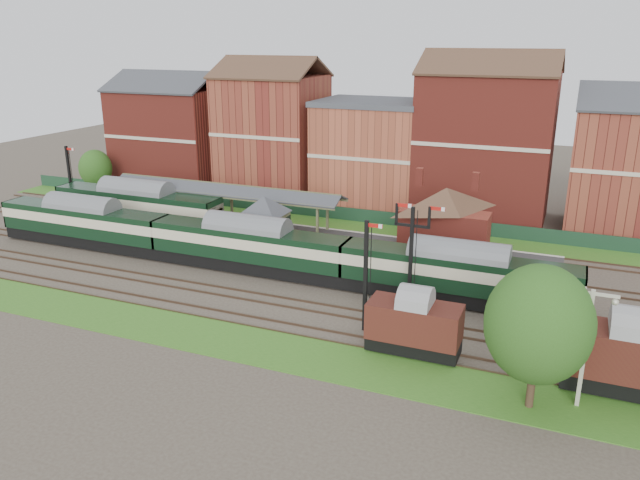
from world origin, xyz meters
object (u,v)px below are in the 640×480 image
at_px(dmu_train, 248,245).
at_px(goods_van_a, 414,324).
at_px(signal_box, 265,226).
at_px(semaphore_bracket, 412,251).
at_px(platform_railcar, 137,206).

bearing_deg(dmu_train, goods_van_a, -27.92).
height_order(signal_box, goods_van_a, signal_box).
bearing_deg(dmu_train, signal_box, 90.33).
relative_size(semaphore_bracket, goods_van_a, 1.38).
bearing_deg(semaphore_bracket, signal_box, 159.08).
bearing_deg(signal_box, semaphore_bracket, -20.92).
xyz_separation_m(signal_box, dmu_train, (0.02, -3.25, -0.76)).
height_order(semaphore_bracket, platform_railcar, semaphore_bracket).
distance_m(dmu_train, platform_railcar, 17.98).
bearing_deg(semaphore_bracket, goods_van_a, -73.17).
distance_m(signal_box, dmu_train, 3.34).
bearing_deg(signal_box, platform_railcar, 169.01).
xyz_separation_m(dmu_train, platform_railcar, (-16.76, 6.50, 0.14)).
height_order(signal_box, platform_railcar, signal_box).
distance_m(signal_box, semaphore_bracket, 16.16).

